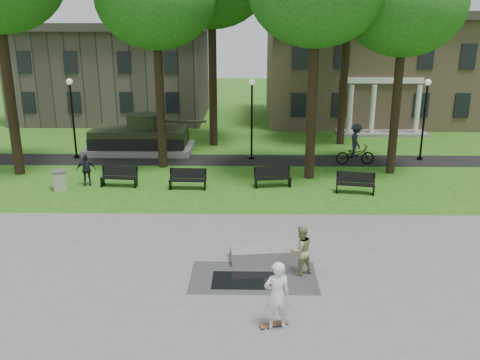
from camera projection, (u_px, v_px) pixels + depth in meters
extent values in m
plane|color=#2C5B15|center=(239.00, 244.00, 18.55)|extent=(120.00, 120.00, 0.00)
cube|color=gray|center=(236.00, 320.00, 13.77)|extent=(22.00, 16.00, 0.02)
cube|color=black|center=(243.00, 160.00, 30.02)|extent=(44.00, 2.60, 0.01)
cube|color=#9E8460|center=(366.00, 71.00, 42.07)|extent=(16.00, 11.00, 8.00)
cube|color=#38332D|center=(369.00, 17.00, 40.81)|extent=(17.00, 12.00, 0.60)
cube|color=silver|center=(382.00, 80.00, 36.87)|extent=(6.00, 0.30, 0.40)
cube|color=#4C443D|center=(116.00, 75.00, 43.01)|extent=(15.00, 10.00, 7.20)
cylinder|color=black|center=(9.00, 90.00, 26.04)|extent=(0.52, 0.52, 8.96)
cylinder|color=black|center=(160.00, 96.00, 27.49)|extent=(0.48, 0.48, 8.00)
cylinder|color=black|center=(312.00, 98.00, 25.40)|extent=(0.50, 0.50, 8.32)
cylinder|color=black|center=(396.00, 102.00, 26.37)|extent=(0.46, 0.46, 7.68)
ellipsoid|color=#155413|center=(405.00, 4.00, 24.97)|extent=(6.00, 6.00, 5.10)
cylinder|color=black|center=(213.00, 74.00, 32.52)|extent=(0.54, 0.54, 9.28)
cylinder|color=black|center=(344.00, 79.00, 32.95)|extent=(0.50, 0.50, 8.64)
cylinder|color=black|center=(73.00, 122.00, 29.83)|extent=(0.12, 0.12, 4.40)
sphere|color=silver|center=(69.00, 82.00, 29.14)|extent=(0.36, 0.36, 0.36)
cylinder|color=black|center=(77.00, 157.00, 30.45)|extent=(0.32, 0.32, 0.16)
cylinder|color=black|center=(252.00, 123.00, 29.66)|extent=(0.12, 0.12, 4.40)
sphere|color=silver|center=(252.00, 82.00, 28.97)|extent=(0.36, 0.36, 0.36)
cylinder|color=black|center=(251.00, 158.00, 30.28)|extent=(0.32, 0.32, 0.16)
cylinder|color=black|center=(424.00, 123.00, 29.49)|extent=(0.12, 0.12, 4.40)
sphere|color=silver|center=(428.00, 82.00, 28.80)|extent=(0.36, 0.36, 0.36)
cylinder|color=black|center=(420.00, 158.00, 30.11)|extent=(0.32, 0.32, 0.16)
cube|color=gray|center=(140.00, 149.00, 31.98)|extent=(6.50, 3.40, 0.40)
cube|color=#262E18|center=(140.00, 137.00, 31.76)|extent=(5.80, 2.80, 1.10)
cube|color=black|center=(135.00, 145.00, 30.53)|extent=(5.80, 0.35, 0.70)
cube|color=black|center=(144.00, 136.00, 33.11)|extent=(5.80, 0.35, 0.70)
cylinder|color=#262E18|center=(144.00, 121.00, 31.47)|extent=(2.10, 2.10, 0.90)
cylinder|color=#262E18|center=(181.00, 121.00, 31.43)|extent=(3.20, 0.18, 0.18)
cube|color=black|center=(247.00, 280.00, 15.87)|extent=(2.20, 1.20, 0.00)
cube|color=gray|center=(263.00, 253.00, 17.22)|extent=(2.30, 1.25, 0.45)
cube|color=brown|center=(274.00, 325.00, 13.46)|extent=(0.80, 0.47, 0.07)
imported|color=white|center=(277.00, 295.00, 13.12)|extent=(0.78, 0.60, 1.91)
imported|color=#9B9764|center=(301.00, 250.00, 16.07)|extent=(0.99, 0.92, 1.64)
imported|color=#20212B|center=(86.00, 170.00, 25.14)|extent=(1.00, 0.62, 1.60)
imported|color=black|center=(355.00, 155.00, 28.96)|extent=(2.22, 0.87, 1.15)
imported|color=#21252C|center=(356.00, 140.00, 28.71)|extent=(0.77, 1.27, 1.91)
cube|color=black|center=(119.00, 178.00, 25.01)|extent=(1.83, 0.60, 0.05)
cube|color=black|center=(120.00, 171.00, 25.13)|extent=(1.81, 0.31, 0.50)
cube|color=black|center=(102.00, 182.00, 25.09)|extent=(0.10, 0.45, 0.45)
cube|color=black|center=(136.00, 182.00, 25.06)|extent=(0.10, 0.45, 0.45)
cube|color=black|center=(188.00, 180.00, 24.61)|extent=(1.81, 0.51, 0.05)
cube|color=black|center=(188.00, 173.00, 24.73)|extent=(1.80, 0.21, 0.50)
cube|color=black|center=(170.00, 185.00, 24.69)|extent=(0.07, 0.45, 0.45)
cube|color=black|center=(205.00, 185.00, 24.66)|extent=(0.07, 0.45, 0.45)
cube|color=black|center=(273.00, 178.00, 24.94)|extent=(1.85, 0.72, 0.05)
cube|color=black|center=(273.00, 171.00, 25.06)|extent=(1.80, 0.43, 0.50)
cube|color=black|center=(255.00, 183.00, 25.02)|extent=(0.13, 0.45, 0.45)
cube|color=black|center=(290.00, 183.00, 24.99)|extent=(0.13, 0.45, 0.45)
cube|color=black|center=(355.00, 184.00, 23.97)|extent=(1.85, 0.76, 0.05)
cube|color=black|center=(355.00, 177.00, 24.10)|extent=(1.80, 0.47, 0.50)
cube|color=black|center=(337.00, 189.00, 24.05)|extent=(0.14, 0.45, 0.45)
cube|color=black|center=(373.00, 189.00, 24.02)|extent=(0.14, 0.45, 0.45)
cube|color=#A8A08A|center=(59.00, 181.00, 24.54)|extent=(0.79, 0.79, 0.90)
cube|color=#4C4C4C|center=(58.00, 171.00, 24.40)|extent=(0.87, 0.87, 0.06)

